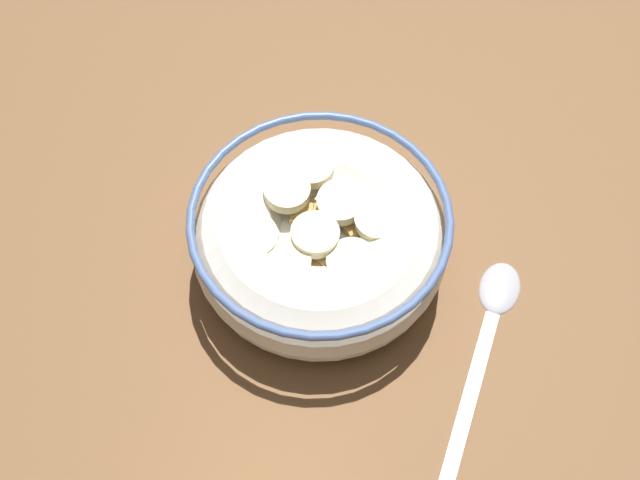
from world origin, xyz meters
TOP-DOWN VIEW (x-y plane):
  - ground_plane at (0.00, 0.00)cm, footprint 120.04×120.04cm
  - cereal_bowl at (0.00, 0.01)cm, footprint 17.94×17.94cm
  - spoon at (-12.87, 1.50)cm, footprint 3.47×17.02cm

SIDE VIEW (x-z plane):
  - ground_plane at x=0.00cm, z-range -2.00..0.00cm
  - spoon at x=-12.87cm, z-range -0.07..0.73cm
  - cereal_bowl at x=0.00cm, z-range 0.20..6.75cm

